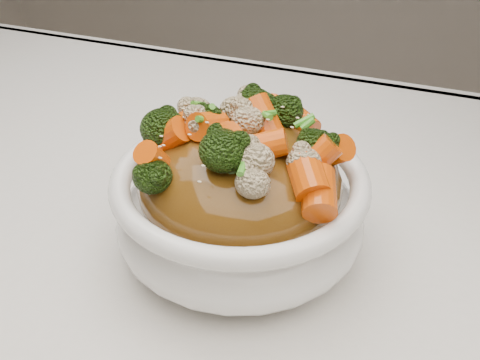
% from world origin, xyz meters
% --- Properties ---
extents(tablecloth, '(1.20, 0.80, 0.04)m').
position_xyz_m(tablecloth, '(0.00, 0.00, 0.73)').
color(tablecloth, silver).
rests_on(tablecloth, dining_table).
extents(bowl, '(0.21, 0.21, 0.08)m').
position_xyz_m(bowl, '(-0.00, 0.03, 0.79)').
color(bowl, white).
rests_on(bowl, tablecloth).
extents(sauce_base, '(0.16, 0.16, 0.08)m').
position_xyz_m(sauce_base, '(-0.00, 0.03, 0.81)').
color(sauce_base, '#56340E').
rests_on(sauce_base, bowl).
extents(carrots, '(0.16, 0.16, 0.04)m').
position_xyz_m(carrots, '(-0.00, 0.03, 0.87)').
color(carrots, '#D44D06').
rests_on(carrots, sauce_base).
extents(broccoli, '(0.16, 0.16, 0.04)m').
position_xyz_m(broccoli, '(-0.00, 0.03, 0.87)').
color(broccoli, black).
rests_on(broccoli, sauce_base).
extents(cauliflower, '(0.16, 0.16, 0.03)m').
position_xyz_m(cauliflower, '(-0.00, 0.03, 0.87)').
color(cauliflower, '#C7B388').
rests_on(cauliflower, sauce_base).
extents(scallions, '(0.12, 0.12, 0.02)m').
position_xyz_m(scallions, '(-0.00, 0.03, 0.87)').
color(scallions, '#3E9121').
rests_on(scallions, sauce_base).
extents(sesame_seeds, '(0.15, 0.15, 0.01)m').
position_xyz_m(sesame_seeds, '(-0.00, 0.03, 0.87)').
color(sesame_seeds, beige).
rests_on(sesame_seeds, sauce_base).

